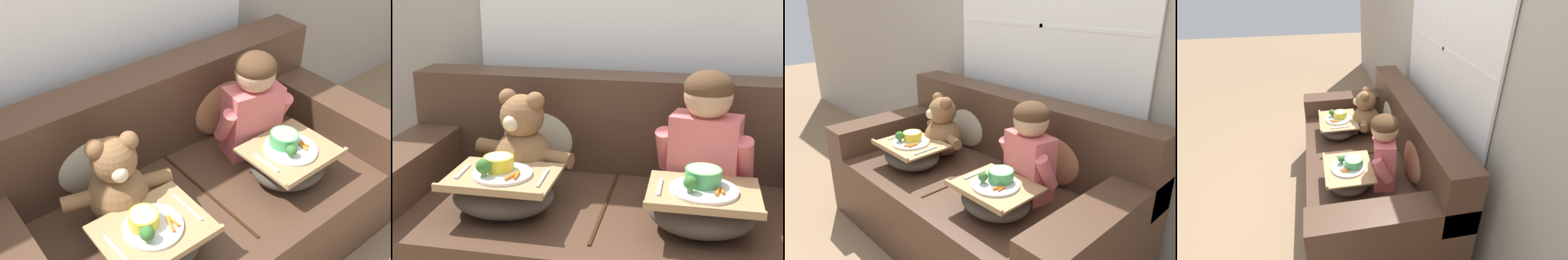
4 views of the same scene
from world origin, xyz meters
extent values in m
plane|color=#8E7051|center=(0.00, 0.00, 0.00)|extent=(14.00, 14.00, 0.00)
cube|color=#4C3323|center=(0.00, 0.00, 0.23)|extent=(1.93, 0.98, 0.46)
cube|color=#4C3323|center=(0.00, 0.38, 0.67)|extent=(1.93, 0.22, 0.43)
cube|color=#4C3323|center=(0.85, 0.00, 0.55)|extent=(0.22, 0.98, 0.18)
cube|color=#32190A|center=(0.00, -0.02, 0.46)|extent=(0.01, 0.72, 0.01)
ellipsoid|color=#B2754C|center=(0.37, 0.30, 0.65)|extent=(0.40, 0.19, 0.41)
ellipsoid|color=#C1B293|center=(-0.37, 0.30, 0.65)|extent=(0.37, 0.18, 0.38)
cube|color=#DB6666|center=(0.37, 0.06, 0.64)|extent=(0.29, 0.20, 0.36)
sphere|color=tan|center=(0.37, 0.06, 0.89)|extent=(0.19, 0.19, 0.19)
ellipsoid|color=#4C331E|center=(0.37, 0.06, 0.92)|extent=(0.19, 0.19, 0.13)
cylinder|color=#DB6666|center=(0.22, 0.08, 0.66)|extent=(0.10, 0.15, 0.20)
cylinder|color=#DB6666|center=(0.52, 0.02, 0.66)|extent=(0.10, 0.15, 0.20)
sphere|color=brown|center=(-0.37, 0.06, 0.58)|extent=(0.25, 0.25, 0.25)
sphere|color=brown|center=(-0.37, 0.06, 0.77)|extent=(0.18, 0.18, 0.18)
sphere|color=brown|center=(-0.43, 0.08, 0.84)|extent=(0.08, 0.08, 0.08)
sphere|color=brown|center=(-0.31, 0.05, 0.84)|extent=(0.08, 0.08, 0.08)
sphere|color=beige|center=(-0.39, -0.01, 0.76)|extent=(0.07, 0.07, 0.07)
sphere|color=black|center=(-0.40, -0.03, 0.76)|extent=(0.02, 0.02, 0.02)
cylinder|color=brown|center=(-0.53, 0.11, 0.61)|extent=(0.14, 0.10, 0.07)
cylinder|color=brown|center=(-0.21, 0.02, 0.61)|extent=(0.14, 0.10, 0.07)
cylinder|color=brown|center=(-0.46, -0.04, 0.49)|extent=(0.09, 0.13, 0.07)
cylinder|color=brown|center=(-0.35, -0.07, 0.49)|extent=(0.09, 0.13, 0.07)
ellipsoid|color=#473D33|center=(0.37, -0.19, 0.53)|extent=(0.38, 0.32, 0.14)
cube|color=tan|center=(0.37, -0.19, 0.60)|extent=(0.39, 0.33, 0.01)
cube|color=tan|center=(0.37, -0.35, 0.62)|extent=(0.39, 0.02, 0.02)
cylinder|color=silver|center=(0.37, -0.19, 0.61)|extent=(0.24, 0.24, 0.01)
cylinder|color=#4CAD60|center=(0.37, -0.15, 0.65)|extent=(0.13, 0.13, 0.06)
cylinder|color=#E5D189|center=(0.37, -0.15, 0.67)|extent=(0.11, 0.11, 0.01)
sphere|color=#38702D|center=(0.32, -0.23, 0.65)|extent=(0.05, 0.05, 0.05)
cylinder|color=#7A9E56|center=(0.32, -0.23, 0.63)|extent=(0.02, 0.02, 0.02)
cylinder|color=orange|center=(0.42, -0.22, 0.63)|extent=(0.02, 0.05, 0.01)
cylinder|color=orange|center=(0.43, -0.21, 0.63)|extent=(0.02, 0.05, 0.01)
cube|color=silver|center=(0.22, -0.19, 0.61)|extent=(0.01, 0.14, 0.01)
ellipsoid|color=#473D33|center=(-0.37, -0.19, 0.53)|extent=(0.39, 0.32, 0.14)
cube|color=tan|center=(-0.37, -0.19, 0.60)|extent=(0.41, 0.33, 0.01)
cube|color=tan|center=(-0.37, -0.35, 0.62)|extent=(0.41, 0.02, 0.02)
cylinder|color=silver|center=(-0.37, -0.19, 0.61)|extent=(0.23, 0.23, 0.01)
cylinder|color=yellow|center=(-0.39, -0.16, 0.65)|extent=(0.11, 0.11, 0.05)
cylinder|color=#E5D189|center=(-0.39, -0.16, 0.67)|extent=(0.10, 0.10, 0.01)
sphere|color=#38702D|center=(-0.43, -0.24, 0.66)|extent=(0.06, 0.06, 0.06)
cylinder|color=#7A9E56|center=(-0.43, -0.24, 0.63)|extent=(0.02, 0.02, 0.02)
cylinder|color=orange|center=(-0.32, -0.23, 0.63)|extent=(0.03, 0.07, 0.01)
cylinder|color=orange|center=(-0.30, -0.22, 0.63)|extent=(0.02, 0.07, 0.01)
cube|color=silver|center=(-0.53, -0.19, 0.61)|extent=(0.02, 0.14, 0.01)
cube|color=silver|center=(-0.21, -0.19, 0.61)|extent=(0.02, 0.17, 0.01)
camera|label=1|loc=(-0.96, -1.19, 1.89)|focal=42.00mm
camera|label=2|loc=(0.33, -1.98, 1.38)|focal=50.00mm
camera|label=3|loc=(1.53, -1.39, 1.53)|focal=35.00mm
camera|label=4|loc=(2.08, -0.36, 1.87)|focal=28.00mm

